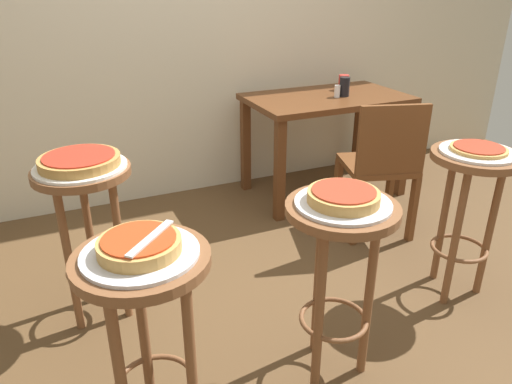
# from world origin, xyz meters

# --- Properties ---
(ground_plane) EXTENTS (6.00, 6.00, 0.00)m
(ground_plane) POSITION_xyz_m (0.00, 0.00, 0.00)
(ground_plane) COLOR brown
(stool_foreground) EXTENTS (0.41, 0.41, 0.75)m
(stool_foreground) POSITION_xyz_m (-0.77, -0.43, 0.56)
(stool_foreground) COLOR brown
(stool_foreground) RESTS_ON ground_plane
(serving_plate_foreground) EXTENTS (0.34, 0.34, 0.01)m
(serving_plate_foreground) POSITION_xyz_m (-0.77, -0.43, 0.76)
(serving_plate_foreground) COLOR silver
(serving_plate_foreground) RESTS_ON stool_foreground
(pizza_foreground) EXTENTS (0.24, 0.24, 0.05)m
(pizza_foreground) POSITION_xyz_m (-0.77, -0.43, 0.79)
(pizza_foreground) COLOR tan
(pizza_foreground) RESTS_ON serving_plate_foreground
(stool_middle) EXTENTS (0.41, 0.41, 0.75)m
(stool_middle) POSITION_xyz_m (-0.05, -0.39, 0.56)
(stool_middle) COLOR brown
(stool_middle) RESTS_ON ground_plane
(serving_plate_middle) EXTENTS (0.34, 0.34, 0.01)m
(serving_plate_middle) POSITION_xyz_m (-0.05, -0.39, 0.76)
(serving_plate_middle) COLOR silver
(serving_plate_middle) RESTS_ON stool_middle
(pizza_middle) EXTENTS (0.26, 0.26, 0.05)m
(pizza_middle) POSITION_xyz_m (-0.05, -0.39, 0.79)
(pizza_middle) COLOR tan
(pizza_middle) RESTS_ON serving_plate_middle
(stool_leftside) EXTENTS (0.41, 0.41, 0.75)m
(stool_leftside) POSITION_xyz_m (0.81, -0.18, 0.56)
(stool_leftside) COLOR brown
(stool_leftside) RESTS_ON ground_plane
(serving_plate_leftside) EXTENTS (0.34, 0.34, 0.01)m
(serving_plate_leftside) POSITION_xyz_m (0.81, -0.18, 0.76)
(serving_plate_leftside) COLOR silver
(serving_plate_leftside) RESTS_ON stool_leftside
(pizza_leftside) EXTENTS (0.25, 0.25, 0.02)m
(pizza_leftside) POSITION_xyz_m (0.81, -0.18, 0.77)
(pizza_leftside) COLOR tan
(pizza_leftside) RESTS_ON serving_plate_leftside
(stool_rear) EXTENTS (0.41, 0.41, 0.75)m
(stool_rear) POSITION_xyz_m (-0.86, 0.36, 0.56)
(stool_rear) COLOR brown
(stool_rear) RESTS_ON ground_plane
(serving_plate_rear) EXTENTS (0.38, 0.38, 0.01)m
(serving_plate_rear) POSITION_xyz_m (-0.86, 0.36, 0.76)
(serving_plate_rear) COLOR white
(serving_plate_rear) RESTS_ON stool_rear
(pizza_rear) EXTENTS (0.33, 0.33, 0.05)m
(pizza_rear) POSITION_xyz_m (-0.86, 0.36, 0.79)
(pizza_rear) COLOR #B78442
(pizza_rear) RESTS_ON serving_plate_rear
(dining_table) EXTENTS (1.10, 0.66, 0.72)m
(dining_table) POSITION_xyz_m (0.85, 1.17, 0.61)
(dining_table) COLOR #5B3319
(dining_table) RESTS_ON ground_plane
(cup_near_edge) EXTENTS (0.07, 0.07, 0.13)m
(cup_near_edge) POSITION_xyz_m (0.95, 1.11, 0.79)
(cup_near_edge) COLOR black
(cup_near_edge) RESTS_ON dining_table
(cup_far_edge) EXTENTS (0.07, 0.07, 0.11)m
(cup_far_edge) POSITION_xyz_m (1.06, 1.29, 0.78)
(cup_far_edge) COLOR red
(cup_far_edge) RESTS_ON dining_table
(condiment_shaker) EXTENTS (0.04, 0.04, 0.08)m
(condiment_shaker) POSITION_xyz_m (0.89, 1.11, 0.77)
(condiment_shaker) COLOR white
(condiment_shaker) RESTS_ON dining_table
(wooden_chair) EXTENTS (0.50, 0.50, 0.85)m
(wooden_chair) POSITION_xyz_m (0.82, 0.48, 0.47)
(wooden_chair) COLOR brown
(wooden_chair) RESTS_ON ground_plane
(pizza_server_knife) EXTENTS (0.17, 0.17, 0.01)m
(pizza_server_knife) POSITION_xyz_m (-0.74, -0.45, 0.81)
(pizza_server_knife) COLOR silver
(pizza_server_knife) RESTS_ON pizza_foreground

